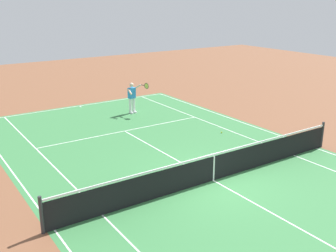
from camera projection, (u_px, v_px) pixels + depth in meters
The scene contains 6 objects.
ground_plane at pixel (213, 180), 13.69m from camera, with size 60.00×60.00×0.00m, color brown.
court_slab at pixel (213, 180), 13.69m from camera, with size 24.20×11.40×0.00m, color #387A42.
court_line_markings at pixel (213, 180), 13.69m from camera, with size 23.85×11.05×0.01m.
tennis_net at pixel (214, 167), 13.54m from camera, with size 0.10×11.70×1.08m.
tennis_player_near at pixel (132, 96), 21.42m from camera, with size 1.00×0.86×1.70m.
tennis_ball at pixel (222, 132), 18.48m from camera, with size 0.07×0.07×0.07m, color #CCE01E.
Camera 1 is at (-9.52, 8.22, 5.92)m, focal length 43.15 mm.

